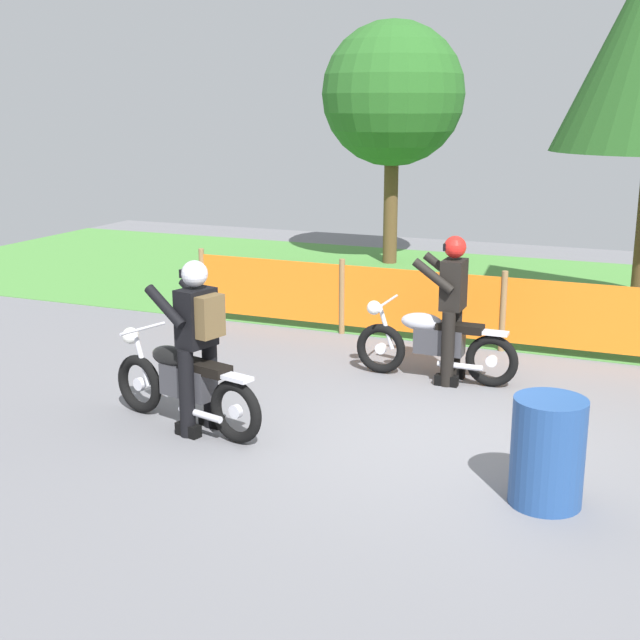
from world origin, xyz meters
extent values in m
cube|color=slate|center=(0.00, 0.00, -0.01)|extent=(24.00, 24.00, 0.02)
cube|color=#4C8C3D|center=(0.00, 6.73, 0.01)|extent=(24.00, 7.07, 0.01)
cylinder|color=olive|center=(-4.44, 3.20, 0.53)|extent=(0.08, 0.08, 1.05)
cylinder|color=olive|center=(-2.22, 3.20, 0.53)|extent=(0.08, 0.08, 1.05)
cylinder|color=olive|center=(0.00, 3.20, 0.53)|extent=(0.08, 0.08, 1.05)
cube|color=orange|center=(-3.33, 3.20, 0.54)|extent=(2.14, 0.02, 0.85)
cube|color=orange|center=(-1.11, 3.20, 0.54)|extent=(2.14, 0.02, 0.85)
cube|color=orange|center=(1.11, 3.20, 0.54)|extent=(2.14, 0.02, 0.85)
cylinder|color=brown|center=(-3.31, 8.61, 1.17)|extent=(0.28, 0.28, 2.33)
sphere|color=#286023|center=(-3.31, 8.61, 3.29)|extent=(2.75, 2.75, 2.75)
torus|color=black|center=(-1.14, 1.70, 0.30)|extent=(0.60, 0.11, 0.60)
cylinder|color=silver|center=(-1.14, 1.70, 0.30)|extent=(0.13, 0.06, 0.13)
torus|color=black|center=(0.17, 1.71, 0.30)|extent=(0.60, 0.11, 0.60)
cylinder|color=silver|center=(0.17, 1.71, 0.30)|extent=(0.13, 0.06, 0.13)
cube|color=#38383D|center=(-0.43, 1.71, 0.47)|extent=(0.56, 0.23, 0.30)
ellipsoid|color=#B7B7C1|center=(-0.65, 1.71, 0.67)|extent=(0.49, 0.23, 0.21)
cube|color=black|center=(-0.20, 1.71, 0.65)|extent=(0.53, 0.21, 0.09)
cube|color=silver|center=(0.17, 1.71, 0.63)|extent=(0.34, 0.15, 0.04)
cylinder|color=silver|center=(-1.08, 1.70, 0.57)|extent=(0.22, 0.05, 0.53)
sphere|color=white|center=(-1.23, 1.70, 0.79)|extent=(0.17, 0.17, 0.17)
cylinder|color=silver|center=(-1.04, 1.71, 0.89)|extent=(0.03, 0.56, 0.03)
cylinder|color=silver|center=(-0.15, 1.58, 0.24)|extent=(0.52, 0.07, 0.07)
torus|color=black|center=(-3.00, -0.53, 0.31)|extent=(0.62, 0.25, 0.61)
cylinder|color=silver|center=(-3.00, -0.53, 0.31)|extent=(0.14, 0.09, 0.13)
torus|color=black|center=(-1.69, -0.86, 0.31)|extent=(0.62, 0.25, 0.61)
cylinder|color=silver|center=(-1.69, -0.86, 0.31)|extent=(0.14, 0.09, 0.13)
cube|color=#38383D|center=(-2.30, -0.70, 0.48)|extent=(0.61, 0.36, 0.31)
ellipsoid|color=black|center=(-2.51, -0.65, 0.69)|extent=(0.54, 0.35, 0.21)
cube|color=black|center=(-2.07, -0.76, 0.66)|extent=(0.57, 0.34, 0.10)
cube|color=silver|center=(-1.69, -0.86, 0.64)|extent=(0.37, 0.23, 0.04)
cylinder|color=silver|center=(-2.94, -0.54, 0.58)|extent=(0.23, 0.11, 0.55)
sphere|color=white|center=(-3.09, -0.50, 0.81)|extent=(0.21, 0.21, 0.17)
cylinder|color=silver|center=(-2.90, -0.55, 0.91)|extent=(0.17, 0.57, 0.03)
cylinder|color=silver|center=(-2.05, -0.90, 0.25)|extent=(0.53, 0.20, 0.07)
cylinder|color=black|center=(-0.29, 1.55, 0.43)|extent=(0.15, 0.15, 0.86)
cube|color=black|center=(-0.29, 1.55, 0.06)|extent=(0.26, 0.11, 0.12)
cylinder|color=black|center=(-0.30, 1.87, 0.43)|extent=(0.15, 0.15, 0.86)
cube|color=black|center=(-0.30, 1.87, 0.06)|extent=(0.26, 0.11, 0.12)
cube|color=black|center=(-0.29, 1.71, 1.14)|extent=(0.24, 0.36, 0.56)
cylinder|color=black|center=(-0.47, 1.49, 1.26)|extent=(0.48, 0.10, 0.38)
cylinder|color=black|center=(-0.48, 1.93, 1.26)|extent=(0.48, 0.10, 0.38)
sphere|color=red|center=(-0.29, 1.71, 1.56)|extent=(0.25, 0.25, 0.25)
cube|color=black|center=(-0.39, 1.71, 1.56)|extent=(0.03, 0.18, 0.08)
cylinder|color=black|center=(-2.20, -0.89, 0.43)|extent=(0.18, 0.18, 0.86)
cube|color=black|center=(-2.20, -0.89, 0.06)|extent=(0.28, 0.17, 0.12)
cylinder|color=black|center=(-2.12, -0.58, 0.43)|extent=(0.18, 0.18, 0.86)
cube|color=black|center=(-2.12, -0.58, 0.06)|extent=(0.28, 0.17, 0.12)
cube|color=black|center=(-2.16, -0.74, 1.14)|extent=(0.32, 0.41, 0.56)
cylinder|color=black|center=(-2.39, -0.91, 1.26)|extent=(0.49, 0.22, 0.38)
cylinder|color=black|center=(-2.28, -0.48, 1.26)|extent=(0.49, 0.22, 0.38)
sphere|color=silver|center=(-2.16, -0.74, 1.56)|extent=(0.30, 0.30, 0.25)
cube|color=black|center=(-2.26, -0.71, 1.56)|extent=(0.07, 0.18, 0.08)
cube|color=brown|center=(-1.99, -0.78, 1.18)|extent=(0.22, 0.31, 0.40)
cylinder|color=navy|center=(1.18, -1.02, 0.44)|extent=(0.58, 0.58, 0.88)
camera|label=1|loc=(1.95, -7.48, 3.10)|focal=47.84mm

